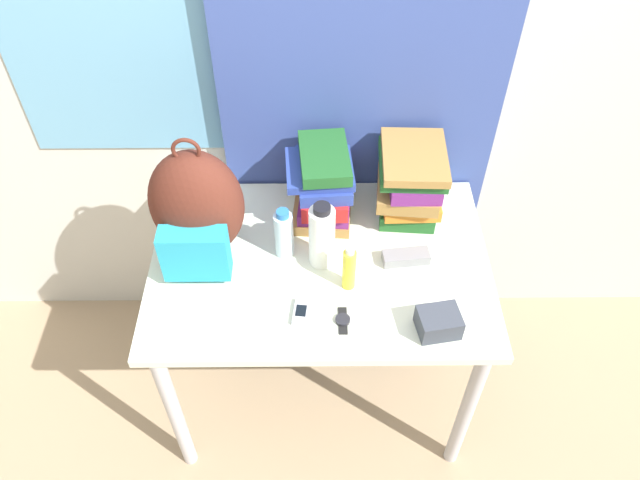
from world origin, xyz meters
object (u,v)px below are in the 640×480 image
backpack (197,209)px  camera_pouch (439,322)px  book_stack_center (410,183)px  sunscreen_bottle (349,269)px  water_bottle (284,234)px  book_stack_left (323,185)px  sunglasses_case (406,257)px  sports_bottle (322,236)px  cell_phone (301,312)px  wristwatch (343,320)px

backpack → camera_pouch: size_ratio=3.35×
book_stack_center → sunscreen_bottle: 0.39m
book_stack_center → water_bottle: book_stack_center is taller
book_stack_left → camera_pouch: book_stack_left is taller
backpack → sunglasses_case: 0.68m
book_stack_left → sunscreen_bottle: size_ratio=1.63×
book_stack_left → camera_pouch: (0.33, -0.49, -0.09)m
backpack → sports_bottle: (0.38, -0.05, -0.07)m
backpack → sports_bottle: size_ratio=1.85×
sunscreen_bottle → sunglasses_case: sunscreen_bottle is taller
cell_phone → backpack: bearing=140.9°
sports_bottle → sunglasses_case: 0.29m
backpack → sunscreen_bottle: size_ratio=2.58×
book_stack_left → sports_bottle: size_ratio=1.17×
backpack → sunscreen_bottle: bearing=-18.0°
wristwatch → sunscreen_bottle: bearing=80.9°
water_bottle → wristwatch: 0.34m
backpack → book_stack_center: 0.70m
cell_phone → camera_pouch: bearing=-8.6°
book_stack_center → camera_pouch: 0.50m
book_stack_center → sports_bottle: book_stack_center is taller
backpack → sunscreen_bottle: 0.50m
book_stack_left → camera_pouch: 0.60m
sports_bottle → sunscreen_bottle: 0.14m
sunscreen_bottle → book_stack_left: bearing=103.0°
sunglasses_case → water_bottle: bearing=174.2°
water_bottle → sunglasses_case: water_bottle is taller
book_stack_center → sports_bottle: 0.37m
backpack → water_bottle: 0.28m
backpack → book_stack_left: (0.39, 0.17, -0.06)m
sunscreen_bottle → sunglasses_case: bearing=27.8°
cell_phone → book_stack_left: bearing=80.6°
backpack → sports_bottle: 0.39m
sports_bottle → sunscreen_bottle: size_ratio=1.39×
sunglasses_case → cell_phone: bearing=-148.2°
backpack → sunscreen_bottle: (0.47, -0.15, -0.11)m
sports_bottle → wristwatch: bearing=-76.0°
sunscreen_bottle → water_bottle: bearing=145.5°
backpack → cell_phone: 0.45m
sunglasses_case → camera_pouch: size_ratio=1.15×
book_stack_left → sports_bottle: book_stack_left is taller
sports_bottle → book_stack_center: bearing=36.4°
sunglasses_case → camera_pouch: bearing=-76.2°
sunscreen_bottle → camera_pouch: size_ratio=1.30×
cell_phone → sunglasses_case: 0.39m
backpack → camera_pouch: bearing=-24.0°
book_stack_left → water_bottle: size_ratio=1.50×
book_stack_center → backpack: bearing=-165.9°
sunglasses_case → wristwatch: sunglasses_case is taller
water_bottle → cell_phone: water_bottle is taller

